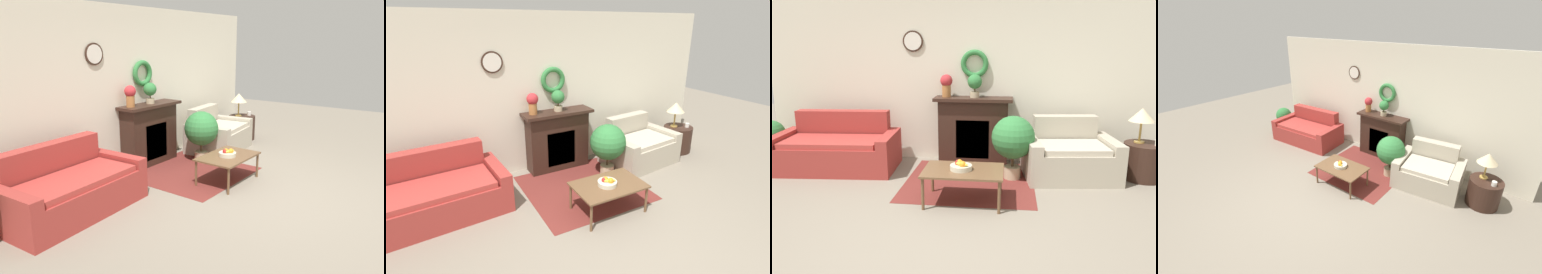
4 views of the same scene
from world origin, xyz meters
The scene contains 14 objects.
ground_plane centered at (0.00, 0.00, 0.00)m, with size 16.00×16.00×0.00m, color gray.
floor_rug centered at (0.16, 1.65, 0.00)m, with size 1.80×1.75×0.01m.
wall_back centered at (0.00, 2.73, 1.36)m, with size 6.80×0.15×2.70m.
fireplace centered at (0.12, 2.53, 0.55)m, with size 1.24×0.41×1.08m.
couch_left centered at (-1.96, 2.00, 0.30)m, with size 1.90×1.10×0.86m.
loveseat_right centered at (1.58, 2.03, 0.30)m, with size 1.39×1.08×0.85m.
coffee_table centered at (0.16, 0.93, 0.38)m, with size 0.97×0.65×0.42m.
fruit_bowl centered at (0.13, 0.92, 0.46)m, with size 0.27×0.27×0.12m.
side_table_by_loveseat centered at (2.63, 2.06, 0.26)m, with size 0.58×0.58×0.52m.
table_lamp centered at (2.56, 2.12, 0.92)m, with size 0.35×0.35×0.50m.
mug centered at (2.76, 1.96, 0.57)m, with size 0.08×0.08×0.08m.
vase_on_mantel_left centered at (-0.31, 2.53, 1.29)m, with size 0.19×0.19×0.36m.
potted_plant_on_mantel centered at (0.14, 2.51, 1.30)m, with size 0.23×0.23×0.36m.
potted_plant_floor_by_loveseat centered at (0.76, 1.86, 0.59)m, with size 0.62×0.62×0.92m.
Camera 1 is at (-4.60, -1.91, 2.13)m, focal length 35.00 mm.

